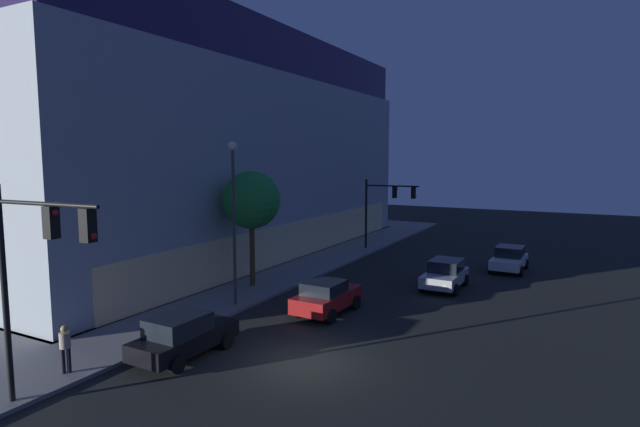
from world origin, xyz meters
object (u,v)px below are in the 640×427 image
(car_black, at_px, (183,335))
(car_red, at_px, (327,297))
(pedestrian_waiting, at_px, (65,345))
(car_white, at_px, (509,259))
(traffic_light_near_corner, at_px, (35,256))
(sidewalk_tree, at_px, (251,200))
(traffic_light_far_corner, at_px, (386,201))
(car_silver, at_px, (445,274))
(modern_building, at_px, (138,149))
(street_lamp_sidewalk, at_px, (234,204))

(car_black, distance_m, car_red, 7.60)
(pedestrian_waiting, bearing_deg, car_white, -24.47)
(car_black, xyz_separation_m, car_red, (7.22, -2.38, 0.00))
(traffic_light_near_corner, relative_size, car_white, 1.61)
(traffic_light_near_corner, bearing_deg, sidewalk_tree, 12.04)
(car_white, bearing_deg, pedestrian_waiting, 155.53)
(traffic_light_near_corner, xyz_separation_m, car_white, (26.40, -9.32, -3.95))
(car_red, bearing_deg, pedestrian_waiting, 156.05)
(traffic_light_far_corner, distance_m, car_silver, 12.15)
(car_black, distance_m, car_silver, 15.93)
(car_red, bearing_deg, modern_building, 66.59)
(modern_building, distance_m, street_lamp_sidewalk, 22.39)
(traffic_light_far_corner, bearing_deg, car_black, -177.87)
(traffic_light_near_corner, relative_size, pedestrian_waiting, 3.93)
(sidewalk_tree, bearing_deg, traffic_light_near_corner, -167.96)
(traffic_light_far_corner, relative_size, car_red, 1.34)
(modern_building, distance_m, traffic_light_near_corner, 30.87)
(traffic_light_near_corner, distance_m, sidewalk_tree, 15.04)
(traffic_light_near_corner, distance_m, street_lamp_sidewalk, 11.34)
(modern_building, bearing_deg, pedestrian_waiting, -137.54)
(car_white, bearing_deg, sidewalk_tree, 133.22)
(car_black, relative_size, car_silver, 1.06)
(sidewalk_tree, bearing_deg, modern_building, 65.74)
(sidewalk_tree, bearing_deg, car_silver, -62.23)
(traffic_light_near_corner, bearing_deg, pedestrian_waiting, 42.58)
(car_black, relative_size, car_white, 1.06)
(car_silver, relative_size, car_white, 0.99)
(traffic_light_far_corner, relative_size, pedestrian_waiting, 3.33)
(modern_building, bearing_deg, car_red, -113.41)
(car_white, bearing_deg, traffic_light_far_corner, 74.14)
(street_lamp_sidewalk, distance_m, pedestrian_waiting, 10.11)
(street_lamp_sidewalk, xyz_separation_m, car_black, (-6.00, -2.15, -4.41))
(street_lamp_sidewalk, distance_m, car_black, 7.75)
(street_lamp_sidewalk, bearing_deg, modern_building, 59.02)
(pedestrian_waiting, relative_size, car_white, 0.41)
(street_lamp_sidewalk, relative_size, sidewalk_tree, 1.23)
(car_black, bearing_deg, pedestrian_waiting, 145.01)
(traffic_light_near_corner, bearing_deg, car_black, -5.08)
(pedestrian_waiting, bearing_deg, traffic_light_far_corner, -2.90)
(sidewalk_tree, height_order, car_red, sidewalk_tree)
(street_lamp_sidewalk, distance_m, car_red, 6.43)
(traffic_light_far_corner, bearing_deg, sidewalk_tree, 169.40)
(modern_building, xyz_separation_m, traffic_light_far_corner, (6.54, -20.29, -4.14))
(street_lamp_sidewalk, bearing_deg, car_white, -35.91)
(traffic_light_near_corner, distance_m, car_silver, 21.33)
(street_lamp_sidewalk, height_order, car_black, street_lamp_sidewalk)
(car_white, bearing_deg, car_black, 157.33)
(sidewalk_tree, height_order, car_black, sidewalk_tree)
(traffic_light_near_corner, relative_size, car_black, 1.53)
(modern_building, distance_m, car_black, 28.40)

